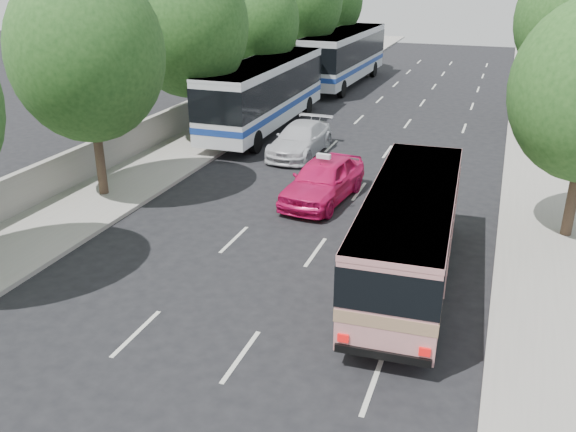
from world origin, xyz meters
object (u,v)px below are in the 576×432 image
at_px(white_pickup, 300,139).
at_px(tour_coach_front, 265,89).
at_px(pink_taxi, 323,180).
at_px(tour_coach_rear, 345,53).
at_px(pink_bus, 410,227).

relative_size(white_pickup, tour_coach_front, 0.41).
height_order(pink_taxi, tour_coach_rear, tour_coach_rear).
bearing_deg(pink_bus, white_pickup, 119.35).
height_order(pink_bus, white_pickup, pink_bus).
distance_m(pink_bus, tour_coach_front, 18.30).
bearing_deg(tour_coach_rear, tour_coach_front, -90.72).
height_order(pink_taxi, tour_coach_front, tour_coach_front).
distance_m(pink_taxi, white_pickup, 6.30).
xyz_separation_m(pink_bus, tour_coach_rear, (-9.73, 29.56, 0.58)).
distance_m(pink_taxi, tour_coach_rear, 24.62).
relative_size(pink_taxi, tour_coach_front, 0.40).
bearing_deg(white_pickup, tour_coach_rear, 99.73).
xyz_separation_m(pink_bus, pink_taxi, (-4.21, 5.62, -0.95)).
xyz_separation_m(pink_bus, tour_coach_front, (-10.39, 15.05, 0.46)).
xyz_separation_m(pink_bus, white_pickup, (-7.05, 11.25, -1.07)).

